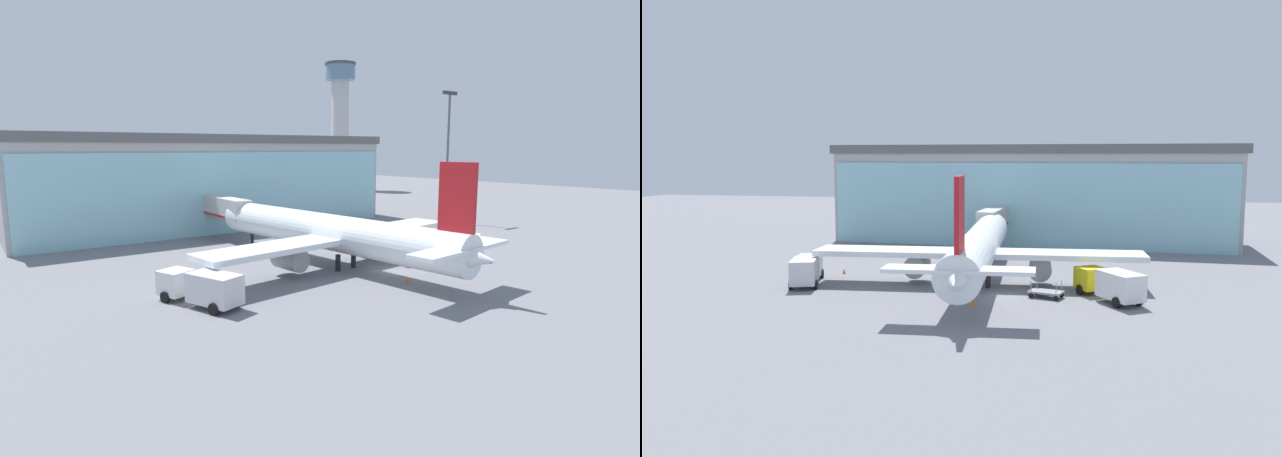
{
  "view_description": "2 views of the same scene",
  "coord_description": "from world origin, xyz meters",
  "views": [
    {
      "loc": [
        -34.2,
        -31.72,
        11.78
      ],
      "look_at": [
        -3.39,
        6.21,
        3.81
      ],
      "focal_mm": 28.0,
      "sensor_mm": 36.0,
      "label": 1
    },
    {
      "loc": [
        7.12,
        -52.14,
        12.12
      ],
      "look_at": [
        -4.5,
        7.86,
        4.93
      ],
      "focal_mm": 35.0,
      "sensor_mm": 36.0,
      "label": 2
    }
  ],
  "objects": [
    {
      "name": "ground",
      "position": [
        0.0,
        0.0,
        0.0
      ],
      "size": [
        240.0,
        240.0,
        0.0
      ],
      "primitive_type": "plane",
      "color": "slate"
    },
    {
      "name": "terminal_building",
      "position": [
        -0.01,
        37.02,
        6.78
      ],
      "size": [
        55.64,
        18.88,
        13.55
      ],
      "rotation": [
        0.0,
        0.0,
        -0.05
      ],
      "color": "#ABABAB",
      "rests_on": "ground"
    },
    {
      "name": "jet_bridge",
      "position": [
        -3.71,
        26.23,
        4.12
      ],
      "size": [
        2.94,
        13.09,
        5.49
      ],
      "rotation": [
        0.0,
        0.0,
        1.52
      ],
      "color": "beige",
      "rests_on": "ground"
    },
    {
      "name": "control_tower",
      "position": [
        60.15,
        75.53,
        20.39
      ],
      "size": [
        8.59,
        8.59,
        34.82
      ],
      "color": "#B8B8B8",
      "rests_on": "ground"
    },
    {
      "name": "apron_light_mast",
      "position": [
        30.74,
        16.67,
        11.89
      ],
      "size": [
        3.2,
        0.4,
        20.24
      ],
      "color": "#59595E",
      "rests_on": "ground"
    },
    {
      "name": "airplane",
      "position": [
        -2.44,
        5.5,
        3.34
      ],
      "size": [
        30.86,
        35.91,
        10.66
      ],
      "rotation": [
        0.0,
        0.0,
        1.64
      ],
      "color": "white",
      "rests_on": "ground"
    },
    {
      "name": "catering_truck",
      "position": [
        -18.31,
        1.92,
        1.47
      ],
      "size": [
        4.27,
        7.62,
        2.65
      ],
      "rotation": [
        0.0,
        0.0,
        1.87
      ],
      "color": "silver",
      "rests_on": "ground"
    },
    {
      "name": "fuel_truck",
      "position": [
        9.58,
        0.5,
        1.47
      ],
      "size": [
        5.88,
        7.29,
        2.65
      ],
      "rotation": [
        0.0,
        0.0,
        2.16
      ],
      "color": "yellow",
      "rests_on": "ground"
    },
    {
      "name": "baggage_cart",
      "position": [
        4.26,
        0.53,
        0.5
      ],
      "size": [
        3.14,
        2.33,
        1.5
      ],
      "rotation": [
        0.0,
        0.0,
        5.99
      ],
      "color": "gray",
      "rests_on": "ground"
    },
    {
      "name": "safety_cone_nose",
      "position": [
        -1.31,
        -3.47,
        0.28
      ],
      "size": [
        0.36,
        0.36,
        0.55
      ],
      "primitive_type": "cone",
      "color": "orange",
      "rests_on": "ground"
    },
    {
      "name": "safety_cone_wingtip",
      "position": [
        -16.8,
        7.54,
        0.28
      ],
      "size": [
        0.36,
        0.36,
        0.55
      ],
      "primitive_type": "cone",
      "color": "orange",
      "rests_on": "ground"
    }
  ]
}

